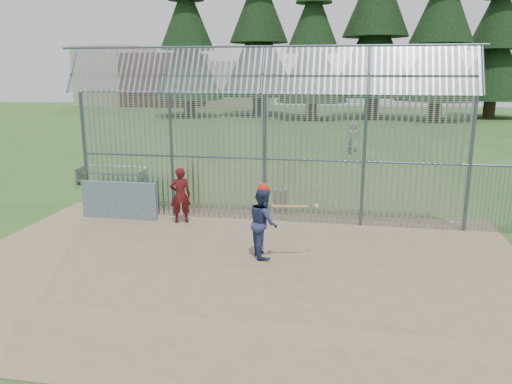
% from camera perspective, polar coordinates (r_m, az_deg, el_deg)
% --- Properties ---
extents(ground, '(120.00, 120.00, 0.00)m').
position_cam_1_polar(ground, '(12.62, -1.61, -7.86)').
color(ground, '#2D511E').
rests_on(ground, ground).
extents(dirt_infield, '(14.00, 10.00, 0.02)m').
position_cam_1_polar(dirt_infield, '(12.16, -2.09, -8.67)').
color(dirt_infield, '#756047').
rests_on(dirt_infield, ground).
extents(dugout_wall, '(2.50, 0.12, 1.20)m').
position_cam_1_polar(dugout_wall, '(16.50, -15.36, -0.91)').
color(dugout_wall, '#38566B').
rests_on(dugout_wall, dirt_infield).
extents(batter, '(0.95, 1.05, 1.78)m').
position_cam_1_polar(batter, '(12.60, 0.83, -3.49)').
color(batter, navy).
rests_on(batter, dirt_infield).
extents(onlooker, '(0.74, 0.60, 1.75)m').
position_cam_1_polar(onlooker, '(15.61, -8.65, -0.36)').
color(onlooker, maroon).
rests_on(onlooker, dirt_infield).
extents(bg_kid_standing, '(0.92, 0.64, 1.80)m').
position_cam_1_polar(bg_kid_standing, '(30.19, 11.04, 6.28)').
color(bg_kid_standing, slate).
rests_on(bg_kid_standing, ground).
extents(bg_kid_seated, '(0.58, 0.49, 0.93)m').
position_cam_1_polar(bg_kid_seated, '(29.17, 10.78, 5.18)').
color(bg_kid_seated, slate).
rests_on(bg_kid_seated, ground).
extents(batting_gear, '(1.50, 0.39, 0.58)m').
position_cam_1_polar(batting_gear, '(12.35, 1.43, 0.01)').
color(batting_gear, red).
rests_on(batting_gear, ground).
extents(trash_can, '(0.56, 0.56, 0.82)m').
position_cam_1_polar(trash_can, '(17.01, 2.73, -0.84)').
color(trash_can, gray).
rests_on(trash_can, ground).
extents(bleacher, '(3.00, 0.95, 0.72)m').
position_cam_1_polar(bleacher, '(21.76, -16.12, 1.91)').
color(bleacher, gray).
rests_on(bleacher, ground).
extents(backstop_fence, '(20.09, 0.81, 5.30)m').
position_cam_1_polar(backstop_fence, '(15.11, 7.76, 4.89)').
color(backstop_fence, '#47566B').
rests_on(backstop_fence, ground).
extents(conifer_row, '(38.48, 12.26, 20.20)m').
position_cam_1_polar(conifer_row, '(53.37, 10.16, 20.08)').
color(conifer_row, '#332319').
rests_on(conifer_row, ground).
extents(distant_buildings, '(26.50, 10.50, 8.00)m').
position_cam_1_polar(distant_buildings, '(72.65, -10.77, 12.56)').
color(distant_buildings, brown).
rests_on(distant_buildings, ground).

